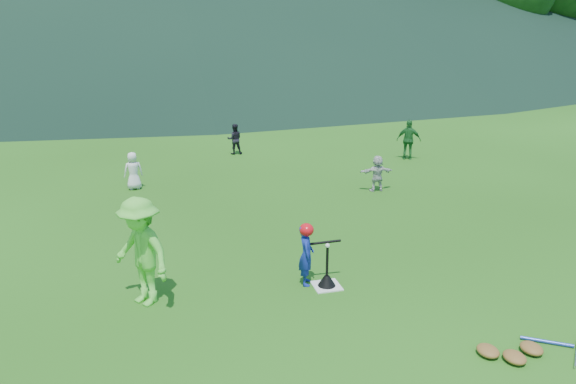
# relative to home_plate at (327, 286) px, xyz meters

# --- Properties ---
(ground) EXTENTS (120.00, 120.00, 0.00)m
(ground) POSITION_rel_home_plate_xyz_m (0.00, 0.00, -0.01)
(ground) COLOR #1F4E11
(ground) RESTS_ON ground
(home_plate) EXTENTS (0.45, 0.45, 0.02)m
(home_plate) POSITION_rel_home_plate_xyz_m (0.00, 0.00, 0.00)
(home_plate) COLOR silver
(home_plate) RESTS_ON ground
(baseball) EXTENTS (0.08, 0.08, 0.08)m
(baseball) POSITION_rel_home_plate_xyz_m (0.00, 0.00, 0.73)
(baseball) COLOR white
(baseball) RESTS_ON batting_tee
(batter_child) EXTENTS (0.34, 0.43, 1.05)m
(batter_child) POSITION_rel_home_plate_xyz_m (-0.30, 0.19, 0.52)
(batter_child) COLOR navy
(batter_child) RESTS_ON ground
(adult_coach) EXTENTS (1.20, 1.28, 1.74)m
(adult_coach) POSITION_rel_home_plate_xyz_m (-2.95, 0.22, 0.86)
(adult_coach) COLOR #5CD43E
(adult_coach) RESTS_ON ground
(fielder_a) EXTENTS (0.52, 0.38, 0.98)m
(fielder_a) POSITION_rel_home_plate_xyz_m (-3.07, 6.58, 0.48)
(fielder_a) COLOR silver
(fielder_a) RESTS_ON ground
(fielder_b) EXTENTS (0.51, 0.41, 1.00)m
(fielder_b) POSITION_rel_home_plate_xyz_m (0.14, 9.76, 0.49)
(fielder_b) COLOR black
(fielder_b) RESTS_ON ground
(fielder_c) EXTENTS (0.80, 0.61, 1.26)m
(fielder_c) POSITION_rel_home_plate_xyz_m (5.29, 7.64, 0.62)
(fielder_c) COLOR #1F6729
(fielder_c) RESTS_ON ground
(fielder_d) EXTENTS (0.88, 0.32, 0.94)m
(fielder_d) POSITION_rel_home_plate_xyz_m (2.99, 4.79, 0.46)
(fielder_d) COLOR #BCBCBC
(fielder_d) RESTS_ON ground
(batting_tee) EXTENTS (0.30, 0.30, 0.68)m
(batting_tee) POSITION_rel_home_plate_xyz_m (0.00, 0.00, 0.12)
(batting_tee) COLOR black
(batting_tee) RESTS_ON home_plate
(batter_gear) EXTENTS (0.73, 0.26, 0.41)m
(batter_gear) POSITION_rel_home_plate_xyz_m (-0.28, 0.20, 0.94)
(batter_gear) COLOR red
(batter_gear) RESTS_ON ground
(equipment_pile) EXTENTS (1.80, 0.84, 0.19)m
(equipment_pile) POSITION_rel_home_plate_xyz_m (2.04, -2.56, 0.06)
(equipment_pile) COLOR olive
(equipment_pile) RESTS_ON ground
(outfield_fence) EXTENTS (70.07, 0.08, 1.33)m
(outfield_fence) POSITION_rel_home_plate_xyz_m (0.00, 28.00, 0.69)
(outfield_fence) COLOR gray
(outfield_fence) RESTS_ON ground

